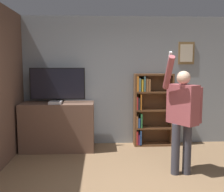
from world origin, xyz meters
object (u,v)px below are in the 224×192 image
(television, at_px, (58,85))
(bookshelf, at_px, (149,108))
(game_console, at_px, (55,103))
(person, at_px, (183,112))

(television, bearing_deg, bookshelf, 4.92)
(game_console, xyz_separation_m, person, (2.11, -1.16, 0.00))
(game_console, height_order, bookshelf, bookshelf)
(bookshelf, bearing_deg, television, -175.08)
(game_console, xyz_separation_m, bookshelf, (1.90, 0.36, -0.19))
(bookshelf, xyz_separation_m, person, (0.21, -1.53, 0.19))
(game_console, distance_m, person, 2.41)
(person, bearing_deg, television, -156.10)
(bookshelf, bearing_deg, person, -82.01)
(television, distance_m, bookshelf, 1.96)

